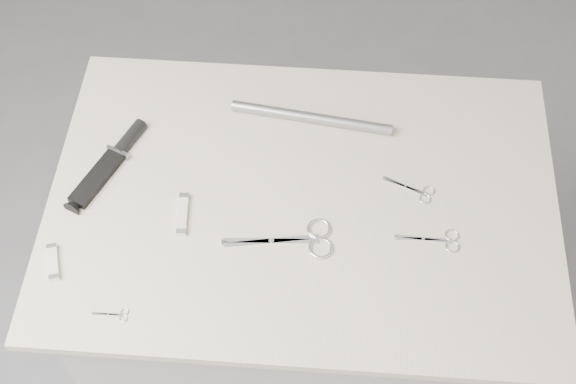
# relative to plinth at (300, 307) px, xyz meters

# --- Properties ---
(ground) EXTENTS (4.00, 4.00, 0.01)m
(ground) POSITION_rel_plinth_xyz_m (0.00, 0.00, -0.46)
(ground) COLOR gray
(ground) RESTS_ON ground
(plinth) EXTENTS (0.90, 0.60, 0.90)m
(plinth) POSITION_rel_plinth_xyz_m (0.00, 0.00, 0.00)
(plinth) COLOR #BABAB8
(plinth) RESTS_ON ground
(display_board) EXTENTS (1.00, 0.70, 0.02)m
(display_board) POSITION_rel_plinth_xyz_m (0.00, 0.00, 0.46)
(display_board) COLOR beige
(display_board) RESTS_ON plinth
(large_shears) EXTENTS (0.21, 0.09, 0.01)m
(large_shears) POSITION_rel_plinth_xyz_m (0.01, -0.10, 0.47)
(large_shears) COLOR silver
(large_shears) RESTS_ON display_board
(embroidery_scissors_a) EXTENTS (0.12, 0.05, 0.00)m
(embroidery_scissors_a) POSITION_rel_plinth_xyz_m (0.26, -0.08, 0.47)
(embroidery_scissors_a) COLOR silver
(embroidery_scissors_a) RESTS_ON display_board
(embroidery_scissors_b) EXTENTS (0.10, 0.06, 0.00)m
(embroidery_scissors_b) POSITION_rel_plinth_xyz_m (0.22, 0.03, 0.47)
(embroidery_scissors_b) COLOR silver
(embroidery_scissors_b) RESTS_ON display_board
(tiny_scissors) EXTENTS (0.06, 0.03, 0.00)m
(tiny_scissors) POSITION_rel_plinth_xyz_m (-0.32, -0.28, 0.47)
(tiny_scissors) COLOR silver
(tiny_scissors) RESTS_ON display_board
(sheathed_knife) EXTENTS (0.12, 0.22, 0.03)m
(sheathed_knife) POSITION_rel_plinth_xyz_m (-0.39, 0.06, 0.48)
(sheathed_knife) COLOR black
(sheathed_knife) RESTS_ON display_board
(pocket_knife_a) EXTENTS (0.03, 0.10, 0.01)m
(pocket_knife_a) POSITION_rel_plinth_xyz_m (-0.23, -0.06, 0.48)
(pocket_knife_a) COLOR white
(pocket_knife_a) RESTS_ON display_board
(pocket_knife_b) EXTENTS (0.04, 0.08, 0.01)m
(pocket_knife_b) POSITION_rel_plinth_xyz_m (-0.45, -0.18, 0.47)
(pocket_knife_b) COLOR white
(pocket_knife_b) RESTS_ON display_board
(metal_rail) EXTENTS (0.34, 0.07, 0.02)m
(metal_rail) POSITION_rel_plinth_xyz_m (0.01, 0.20, 0.48)
(metal_rail) COLOR gray
(metal_rail) RESTS_ON display_board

